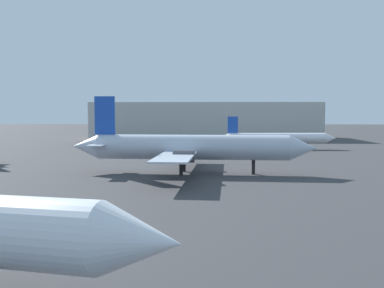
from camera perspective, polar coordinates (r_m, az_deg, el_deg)
airplane_distant at (r=57.46m, az=-0.26°, el=-0.45°), size 34.04×28.69×10.69m
airplane_far_right at (r=97.65m, az=11.43°, el=0.80°), size 27.30×18.32×7.54m
baggage_cart at (r=35.82m, az=-19.66°, el=-8.25°), size 2.23×2.73×1.30m
terminal_building at (r=139.49m, az=1.85°, el=3.24°), size 72.13×25.32×11.66m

